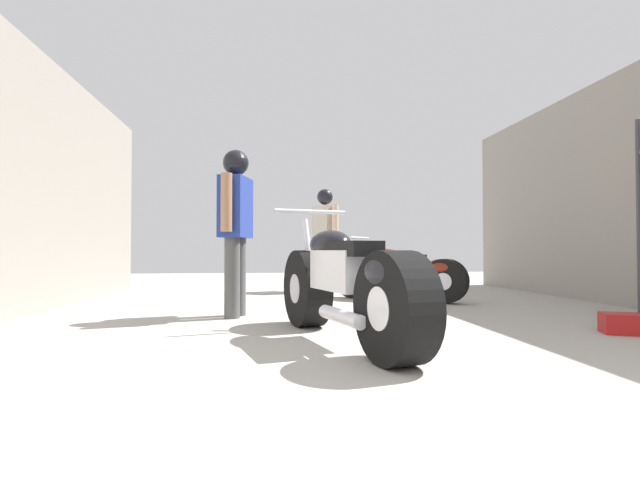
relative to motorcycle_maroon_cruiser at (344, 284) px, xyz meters
The scene contains 6 objects.
ground_plane 1.07m from the motorcycle_maroon_cruiser, 71.11° to the left, with size 19.16×19.16×0.00m, color #A8A399.
motorcycle_maroon_cruiser is the anchor object (origin of this frame).
motorcycle_black_naked 2.95m from the motorcycle_maroon_cruiser, 66.17° to the left, with size 1.56×1.26×0.85m.
mechanic_in_blue 4.29m from the motorcycle_maroon_cruiser, 84.85° to the left, with size 0.41×0.62×1.66m.
mechanic_with_helmet 1.77m from the motorcycle_maroon_cruiser, 121.15° to the left, with size 0.34×0.66×1.67m.
red_toolbox 2.34m from the motorcycle_maroon_cruiser, ahead, with size 0.41×0.23×0.16m, color #B21919.
Camera 1 is at (-0.87, -0.27, 0.66)m, focal length 26.46 mm.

